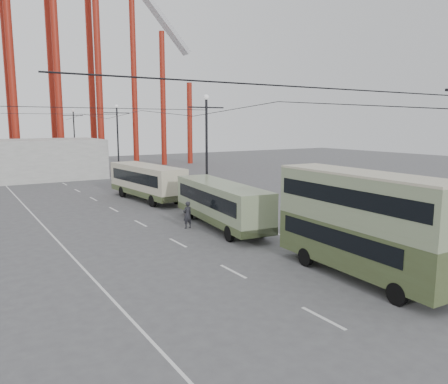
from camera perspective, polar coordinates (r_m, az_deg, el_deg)
ground at (r=18.97m, az=10.64°, el=-13.02°), size 160.00×160.00×0.00m
road_markings at (r=35.11m, az=-12.83°, el=-2.83°), size 12.52×120.00×0.01m
lamp_post_mid at (r=35.60m, az=-2.28°, el=5.14°), size 3.20×0.44×9.32m
lamp_post_far at (r=55.74m, az=-13.68°, el=6.28°), size 3.20×0.44×9.32m
lamp_post_distant at (r=76.91m, az=-18.94°, el=6.73°), size 3.20×0.44×9.32m
roller_coaster at (r=72.13m, az=-25.42°, el=20.86°), size 52.95×5.00×55.48m
fairground_shed at (r=60.30m, az=-26.29°, el=3.72°), size 22.00×10.00×5.00m
double_decker_bus at (r=20.70m, az=17.56°, el=-3.47°), size 2.70×9.21×4.90m
single_decker_green at (r=29.72m, az=-0.41°, el=-1.39°), size 3.72×10.91×3.02m
single_decker_cream at (r=40.81m, az=-10.05°, el=1.47°), size 3.46×10.56×3.23m
pedestrian at (r=29.62m, az=-4.79°, el=-2.99°), size 0.73×0.53×1.85m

